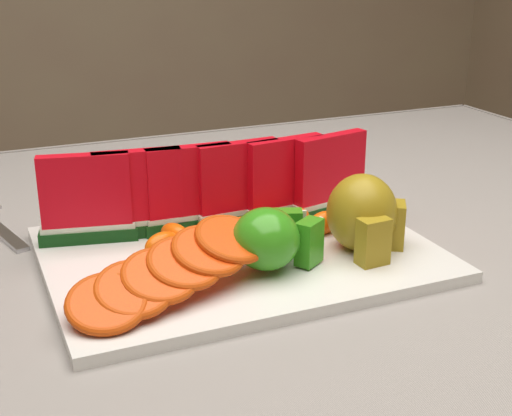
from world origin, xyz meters
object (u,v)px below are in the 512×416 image
platter (239,253)px  apple_cluster (272,238)px  pear_cluster (364,215)px  side_plate (218,160)px

platter → apple_cluster: 0.07m
apple_cluster → pear_cluster: (0.11, 0.01, 0.01)m
side_plate → apple_cluster: bearing=-103.0°
apple_cluster → pear_cluster: size_ratio=1.01×
side_plate → platter: bearing=-106.9°
apple_cluster → pear_cluster: bearing=3.9°
pear_cluster → side_plate: size_ratio=0.45×
platter → pear_cluster: (0.12, -0.05, 0.04)m
apple_cluster → side_plate: size_ratio=0.46×
platter → apple_cluster: (0.01, -0.06, 0.04)m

